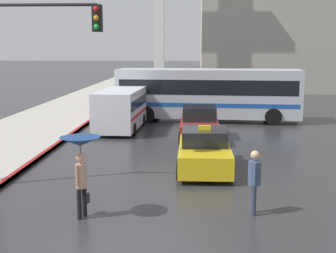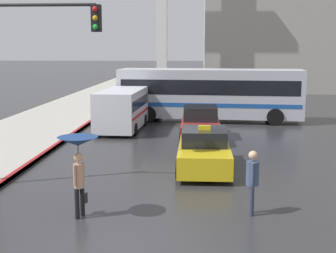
# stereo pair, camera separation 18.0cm
# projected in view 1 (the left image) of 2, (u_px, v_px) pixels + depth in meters

# --- Properties ---
(ground_plane) EXTENTS (300.00, 300.00, 0.00)m
(ground_plane) POSITION_uv_depth(u_px,v_px,m) (121.00, 253.00, 10.04)
(ground_plane) COLOR #2D2D30
(taxi) EXTENTS (1.91, 4.17, 1.62)m
(taxi) POSITION_uv_depth(u_px,v_px,m) (204.00, 151.00, 16.80)
(taxi) COLOR gold
(taxi) RESTS_ON ground_plane
(sedan_red) EXTENTS (1.91, 4.47, 1.54)m
(sedan_red) POSITION_uv_depth(u_px,v_px,m) (199.00, 124.00, 22.59)
(sedan_red) COLOR maroon
(sedan_red) RESTS_ON ground_plane
(ambulance_van) EXTENTS (2.28, 5.18, 2.15)m
(ambulance_van) POSITION_uv_depth(u_px,v_px,m) (121.00, 108.00, 24.80)
(ambulance_van) COLOR silver
(ambulance_van) RESTS_ON ground_plane
(city_bus) EXTENTS (10.98, 3.37, 3.09)m
(city_bus) POSITION_uv_depth(u_px,v_px,m) (208.00, 92.00, 27.94)
(city_bus) COLOR #B2B7C1
(city_bus) RESTS_ON ground_plane
(pedestrian_with_umbrella) EXTENTS (1.03, 1.03, 2.13)m
(pedestrian_with_umbrella) POSITION_uv_depth(u_px,v_px,m) (80.00, 152.00, 11.81)
(pedestrian_with_umbrella) COLOR black
(pedestrian_with_umbrella) RESTS_ON ground_plane
(pedestrian_man) EXTENTS (0.37, 0.49, 1.72)m
(pedestrian_man) POSITION_uv_depth(u_px,v_px,m) (254.00, 176.00, 12.19)
(pedestrian_man) COLOR #2D3347
(pedestrian_man) RESTS_ON ground_plane
(traffic_light) EXTENTS (3.68, 0.38, 5.92)m
(traffic_light) POSITION_uv_depth(u_px,v_px,m) (32.00, 56.00, 14.28)
(traffic_light) COLOR black
(traffic_light) RESTS_ON ground_plane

